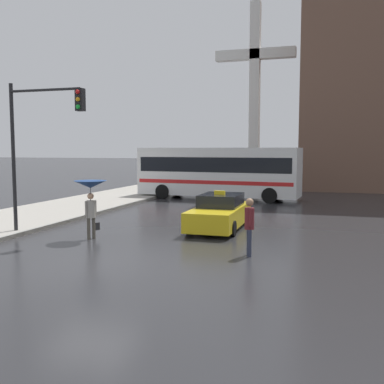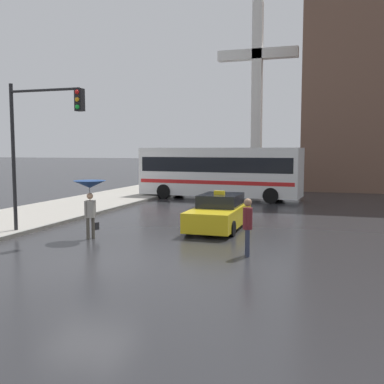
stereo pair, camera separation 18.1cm
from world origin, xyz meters
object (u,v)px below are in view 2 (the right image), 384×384
object	(u,v)px
pedestrian_man	(248,222)
traffic_light	(39,131)
pedestrian_with_umbrella	(90,191)
monument_cross	(257,83)
city_bus	(219,171)
taxi	(220,213)

from	to	relation	value
pedestrian_man	traffic_light	xyz separation A→B (m)	(-8.00, 0.85, 2.90)
pedestrian_with_umbrella	monument_cross	size ratio (longest dim) A/B	0.13
city_bus	pedestrian_man	xyz separation A→B (m)	(4.76, -15.35, -0.82)
taxi	city_bus	size ratio (longest dim) A/B	0.43
pedestrian_man	traffic_light	world-z (taller)	traffic_light
pedestrian_with_umbrella	city_bus	bearing A→B (deg)	22.56
taxi	traffic_light	world-z (taller)	traffic_light
pedestrian_man	pedestrian_with_umbrella	bearing A→B (deg)	-116.28
city_bus	traffic_light	distance (m)	15.00
taxi	monument_cross	distance (m)	25.29
pedestrian_with_umbrella	monument_cross	xyz separation A→B (m)	(1.55, 27.12, 7.59)
traffic_light	taxi	bearing A→B (deg)	30.60
city_bus	monument_cross	world-z (taller)	monument_cross
monument_cross	city_bus	bearing A→B (deg)	-91.55
pedestrian_with_umbrella	traffic_light	bearing A→B (deg)	118.83
pedestrian_with_umbrella	taxi	bearing A→B (deg)	-21.32
traffic_light	pedestrian_with_umbrella	bearing A→B (deg)	1.48
pedestrian_with_umbrella	traffic_light	xyz separation A→B (m)	(-2.03, -0.05, 2.19)
city_bus	taxi	bearing A→B (deg)	18.96
taxi	pedestrian_man	world-z (taller)	pedestrian_man
taxi	monument_cross	xyz separation A→B (m)	(-2.44, 23.62, 8.70)
taxi	monument_cross	size ratio (longest dim) A/B	0.28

